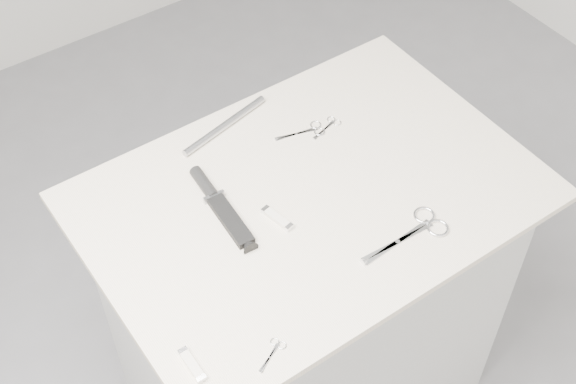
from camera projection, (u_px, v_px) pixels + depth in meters
plinth at (307, 309)px, 2.15m from camera, size 0.90×0.60×0.90m
display_board at (310, 196)px, 1.80m from camera, size 1.00×0.70×0.02m
large_shears at (419, 229)px, 1.73m from camera, size 0.21×0.09×0.01m
embroidery_scissors_a at (308, 131)px, 1.93m from camera, size 0.12×0.06×0.00m
embroidery_scissors_b at (329, 126)px, 1.94m from camera, size 0.09×0.05×0.00m
tiny_scissors at (273, 351)px, 1.53m from camera, size 0.08×0.05×0.00m
sheathed_knife at (218, 203)px, 1.77m from camera, size 0.06×0.25×0.03m
pocket_knife_a at (192, 365)px, 1.51m from camera, size 0.02×0.08×0.01m
pocket_knife_b at (277, 218)px, 1.74m from camera, size 0.03×0.08×0.01m
metal_rail at (225, 125)px, 1.93m from camera, size 0.26×0.07×0.02m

